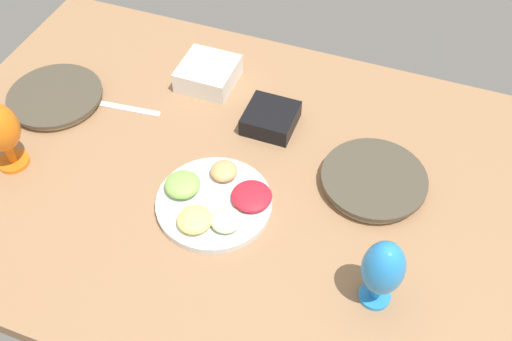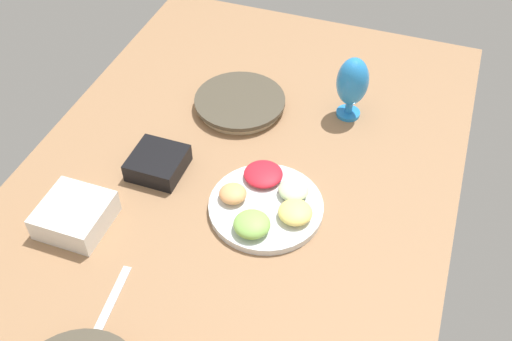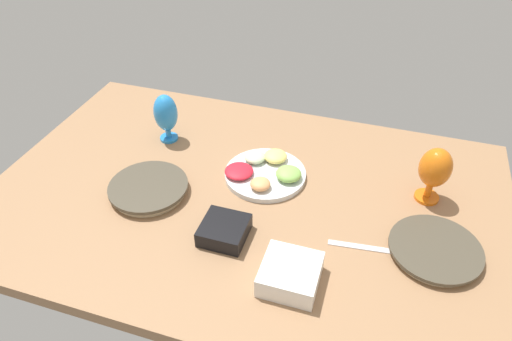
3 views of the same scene
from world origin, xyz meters
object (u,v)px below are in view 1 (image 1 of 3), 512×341
object	(u,v)px
hurricane_glass_blue	(383,270)
square_bowl_black	(270,117)
dinner_plate_left	(374,181)
square_bowl_white	(208,73)
dinner_plate_right	(55,97)
fruit_platter	(214,201)

from	to	relation	value
hurricane_glass_blue	square_bowl_black	bearing A→B (deg)	-47.08
dinner_plate_left	hurricane_glass_blue	distance (cm)	30.74
square_bowl_black	hurricane_glass_blue	bearing A→B (deg)	132.92
dinner_plate_left	square_bowl_white	bearing A→B (deg)	-21.66
dinner_plate_left	hurricane_glass_blue	bearing A→B (deg)	103.76
hurricane_glass_blue	square_bowl_white	xyz separation A→B (cm)	(57.60, -48.66, -7.20)
square_bowl_white	dinner_plate_right	bearing A→B (deg)	31.14
square_bowl_black	square_bowl_white	xyz separation A→B (cm)	(21.42, -9.75, 0.65)
square_bowl_black	square_bowl_white	bearing A→B (deg)	-24.48
dinner_plate_right	square_bowl_black	bearing A→B (deg)	-168.58
dinner_plate_right	square_bowl_black	distance (cm)	57.61
dinner_plate_right	dinner_plate_left	bearing A→B (deg)	-179.29
dinner_plate_left	square_bowl_white	size ratio (longest dim) A/B	1.70
hurricane_glass_blue	square_bowl_black	world-z (taller)	hurricane_glass_blue
dinner_plate_right	hurricane_glass_blue	xyz separation A→B (cm)	(-92.63, 27.50, 9.25)
dinner_plate_right	square_bowl_white	distance (cm)	40.97
square_bowl_black	square_bowl_white	distance (cm)	23.55
fruit_platter	hurricane_glass_blue	world-z (taller)	hurricane_glass_blue
dinner_plate_right	fruit_platter	xyz separation A→B (cm)	(-53.26, 17.64, 0.58)
square_bowl_white	fruit_platter	bearing A→B (deg)	115.18
hurricane_glass_blue	square_bowl_white	bearing A→B (deg)	-40.19
square_bowl_black	dinner_plate_right	bearing A→B (deg)	11.42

